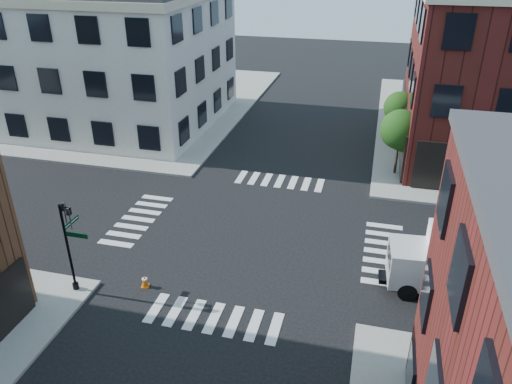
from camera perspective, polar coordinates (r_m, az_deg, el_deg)
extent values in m
plane|color=black|center=(27.74, -0.23, -4.90)|extent=(120.00, 120.00, 0.00)
cube|color=gray|center=(53.40, -16.95, 10.08)|extent=(30.00, 30.00, 0.15)
cube|color=beige|center=(46.96, -18.74, 14.46)|extent=(22.00, 16.00, 11.00)
cylinder|color=black|center=(35.60, 15.69, 3.23)|extent=(0.18, 0.18, 1.47)
cylinder|color=black|center=(35.32, 15.83, 4.32)|extent=(0.12, 0.12, 1.47)
sphere|color=#163D10|center=(34.73, 16.18, 6.87)|extent=(2.69, 2.69, 2.69)
sphere|color=#163D10|center=(34.84, 16.48, 5.92)|extent=(1.85, 1.85, 1.85)
cylinder|color=black|center=(41.21, 15.70, 6.41)|extent=(0.18, 0.18, 1.33)
cylinder|color=black|center=(40.99, 15.81, 7.27)|extent=(0.12, 0.12, 1.33)
sphere|color=#163D10|center=(40.53, 16.08, 9.29)|extent=(2.43, 2.43, 2.43)
sphere|color=#163D10|center=(40.59, 16.35, 8.55)|extent=(1.67, 1.67, 1.67)
cylinder|color=black|center=(23.86, -20.65, -6.20)|extent=(0.12, 0.12, 4.60)
cylinder|color=black|center=(24.96, -19.90, -10.05)|extent=(0.28, 0.28, 0.30)
cube|color=#053819|center=(23.14, -19.86, -4.66)|extent=(1.10, 0.03, 0.22)
cube|color=#053819|center=(23.69, -20.37, -3.27)|extent=(0.03, 1.10, 0.22)
imported|color=black|center=(22.95, -20.44, -2.86)|extent=(0.22, 0.18, 1.10)
imported|color=black|center=(23.37, -21.03, -2.42)|extent=(0.18, 0.22, 1.10)
cube|color=white|center=(24.64, 24.92, -7.21)|extent=(5.26, 2.58, 2.73)
cube|color=maroon|center=(23.75, 25.50, -8.71)|extent=(1.94, 0.18, 0.62)
cube|color=maroon|center=(25.55, 24.38, -5.82)|extent=(1.94, 0.18, 0.62)
cube|color=silver|center=(24.17, 16.99, -7.76)|extent=(1.92, 2.24, 1.76)
cube|color=black|center=(23.89, 15.09, -7.03)|extent=(0.21, 1.68, 0.79)
cube|color=black|center=(25.14, 21.94, -9.77)|extent=(7.10, 1.40, 0.22)
cylinder|color=black|center=(23.96, 16.89, -10.83)|extent=(0.90, 0.37, 0.88)
cylinder|color=black|center=(25.44, 16.51, -8.29)|extent=(0.90, 0.37, 0.88)
cylinder|color=black|center=(24.64, 24.34, -11.12)|extent=(0.90, 0.37, 0.88)
cylinder|color=black|center=(26.09, 23.50, -8.64)|extent=(0.90, 0.37, 0.88)
cube|color=#D15909|center=(24.53, -12.53, -10.45)|extent=(0.42, 0.42, 0.04)
cone|color=#D15909|center=(24.34, -12.60, -9.87)|extent=(0.40, 0.40, 0.65)
cylinder|color=white|center=(24.29, -12.62, -9.70)|extent=(0.25, 0.25, 0.07)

